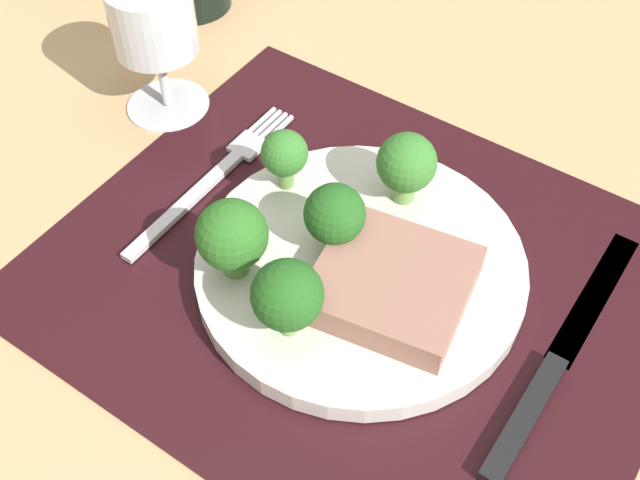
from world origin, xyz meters
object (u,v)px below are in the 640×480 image
(plate, at_px, (361,267))
(fork, at_px, (214,178))
(steak, at_px, (392,284))
(wine_glass, at_px, (154,28))
(knife, at_px, (554,367))

(plate, relative_size, fork, 1.21)
(steak, xyz_separation_m, wine_glass, (-0.27, 0.08, 0.05))
(plate, bearing_deg, steak, -21.88)
(steak, xyz_separation_m, knife, (0.11, 0.02, -0.02))
(plate, distance_m, wine_glass, 0.25)
(steak, height_order, wine_glass, wine_glass)
(steak, relative_size, fork, 0.52)
(plate, bearing_deg, wine_glass, 164.97)
(fork, relative_size, wine_glass, 1.65)
(fork, distance_m, knife, 0.29)
(fork, xyz_separation_m, wine_glass, (-0.09, 0.05, 0.07))
(steak, bearing_deg, wine_glass, 164.13)
(wine_glass, bearing_deg, knife, -8.68)
(plate, xyz_separation_m, knife, (0.14, 0.01, -0.00))
(knife, bearing_deg, wine_glass, 171.14)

